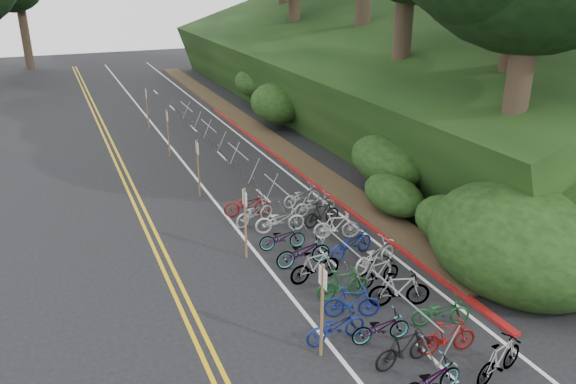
% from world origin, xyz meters
% --- Properties ---
extents(ground, '(120.00, 120.00, 0.00)m').
position_xyz_m(ground, '(0.00, 0.00, 0.00)').
color(ground, black).
rests_on(ground, ground).
extents(road_markings, '(7.47, 80.00, 0.01)m').
position_xyz_m(road_markings, '(0.63, 10.10, 0.00)').
color(road_markings, gold).
rests_on(road_markings, ground).
extents(red_curb, '(0.25, 28.00, 0.10)m').
position_xyz_m(red_curb, '(5.70, 12.00, 0.05)').
color(red_curb, maroon).
rests_on(red_curb, ground).
extents(embankment, '(14.30, 48.14, 9.11)m').
position_xyz_m(embankment, '(12.96, 19.04, 2.57)').
color(embankment, black).
rests_on(embankment, ground).
extents(bike_rack_front, '(1.12, 3.19, 1.12)m').
position_xyz_m(bike_rack_front, '(2.98, -0.69, 0.83)').
color(bike_rack_front, gray).
rests_on(bike_rack_front, ground).
extents(bike_racks_rest, '(1.14, 23.00, 1.17)m').
position_xyz_m(bike_racks_rest, '(3.00, 13.00, 0.85)').
color(bike_racks_rest, gray).
rests_on(bike_racks_rest, ground).
extents(signpost_near, '(0.08, 0.40, 2.58)m').
position_xyz_m(signpost_near, '(0.61, -0.61, 1.47)').
color(signpost_near, brown).
rests_on(signpost_near, ground).
extents(signposts_rest, '(0.08, 18.40, 2.50)m').
position_xyz_m(signposts_rest, '(0.60, 14.00, 1.43)').
color(signposts_rest, brown).
rests_on(signposts_rest, ground).
extents(bike_front, '(0.64, 1.71, 0.89)m').
position_xyz_m(bike_front, '(1.22, -0.24, 0.45)').
color(bike_front, navy).
rests_on(bike_front, ground).
extents(bike_valet, '(3.57, 13.13, 1.08)m').
position_xyz_m(bike_valet, '(3.02, 3.04, 0.48)').
color(bike_valet, slate).
rests_on(bike_valet, ground).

